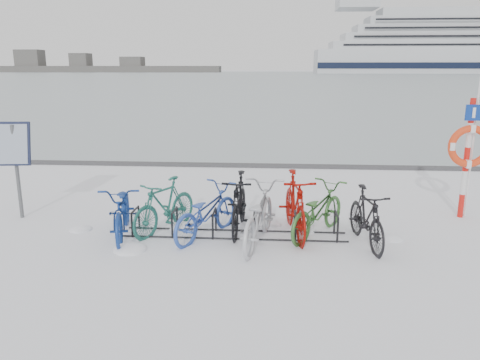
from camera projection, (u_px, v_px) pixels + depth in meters
name	position (u px, v px, depth m)	size (l,w,h in m)	color
ground	(234.00, 235.00, 8.40)	(900.00, 900.00, 0.00)	white
ice_sheet	(273.00, 76.00, 158.64)	(400.00, 298.00, 0.02)	#9FADB4
quay_edge	(251.00, 166.00, 14.11)	(400.00, 0.25, 0.10)	#3F3F42
bike_rack	(234.00, 226.00, 8.36)	(4.00, 0.48, 0.46)	black
info_board	(14.00, 150.00, 9.05)	(0.67, 0.32, 1.93)	#595B5E
lifebuoy_station	(470.00, 147.00, 9.04)	(0.83, 0.23, 4.31)	red
cruise_ferry	(451.00, 49.00, 212.76)	(123.81, 23.38, 40.68)	silver
shoreline	(61.00, 67.00, 268.37)	(180.00, 12.00, 9.50)	#494949
bike_0	(123.00, 208.00, 8.33)	(0.67, 1.92, 1.01)	navy
bike_1	(165.00, 204.00, 8.55)	(0.48, 1.68, 1.01)	#1E5F54
bike_2	(206.00, 210.00, 8.28)	(0.64, 1.83, 0.96)	#2D4EAB
bike_3	(239.00, 201.00, 8.56)	(0.52, 1.82, 1.10)	black
bike_4	(258.00, 213.00, 7.94)	(0.70, 2.01, 1.06)	#B4B6BD
bike_5	(295.00, 203.00, 8.35)	(0.55, 1.93, 1.16)	#8E0C05
bike_6	(317.00, 209.00, 8.35)	(0.64, 1.84, 0.96)	#33672B
bike_7	(367.00, 216.00, 7.89)	(0.48, 1.69, 1.01)	black
snow_drifts	(207.00, 235.00, 8.40)	(6.08, 1.87, 0.20)	white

